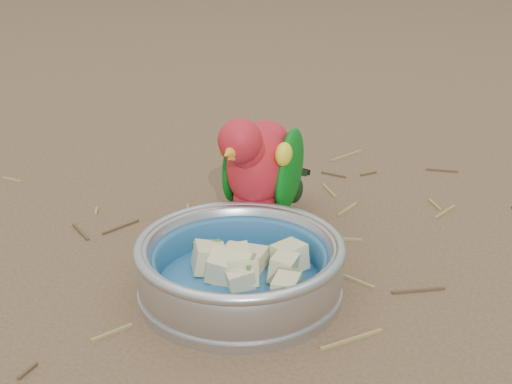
% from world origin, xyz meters
% --- Properties ---
extents(ground, '(60.00, 60.00, 0.00)m').
position_xyz_m(ground, '(0.00, 0.00, 0.00)').
color(ground, brown).
extents(food_bowl, '(0.21, 0.21, 0.02)m').
position_xyz_m(food_bowl, '(-0.00, -0.00, 0.01)').
color(food_bowl, '#B2B2BA').
rests_on(food_bowl, ground).
extents(bowl_wall, '(0.21, 0.21, 0.04)m').
position_xyz_m(bowl_wall, '(-0.00, -0.00, 0.04)').
color(bowl_wall, '#B2B2BA').
rests_on(bowl_wall, food_bowl).
extents(fruit_wedges, '(0.13, 0.13, 0.03)m').
position_xyz_m(fruit_wedges, '(-0.00, -0.00, 0.03)').
color(fruit_wedges, beige).
rests_on(fruit_wedges, food_bowl).
extents(lory_parrot, '(0.11, 0.20, 0.16)m').
position_xyz_m(lory_parrot, '(-0.03, 0.13, 0.08)').
color(lory_parrot, '#B11722').
rests_on(lory_parrot, ground).
extents(ground_debris, '(0.90, 0.80, 0.01)m').
position_xyz_m(ground_debris, '(0.05, 0.03, 0.00)').
color(ground_debris, olive).
rests_on(ground_debris, ground).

